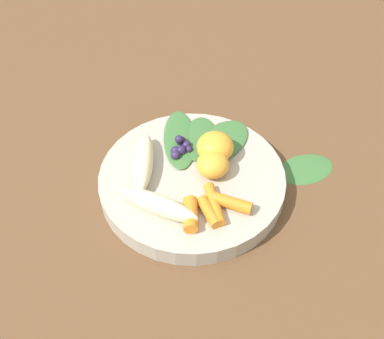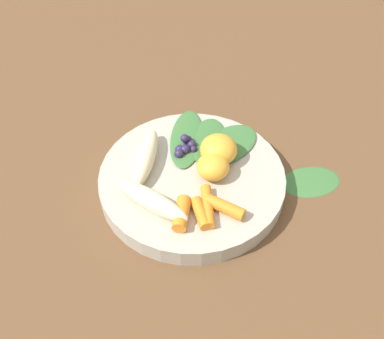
# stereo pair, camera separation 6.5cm
# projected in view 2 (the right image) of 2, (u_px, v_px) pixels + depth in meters

# --- Properties ---
(ground_plane) EXTENTS (2.40, 2.40, 0.00)m
(ground_plane) POSITION_uv_depth(u_px,v_px,m) (192.00, 187.00, 0.68)
(ground_plane) COLOR brown
(bowl) EXTENTS (0.26, 0.26, 0.03)m
(bowl) POSITION_uv_depth(u_px,v_px,m) (192.00, 181.00, 0.67)
(bowl) COLOR #B2AD9E
(bowl) RESTS_ON ground_plane
(banana_peeled_left) EXTENTS (0.11, 0.06, 0.03)m
(banana_peeled_left) POSITION_uv_depth(u_px,v_px,m) (153.00, 201.00, 0.61)
(banana_peeled_left) COLOR beige
(banana_peeled_left) RESTS_ON bowl
(banana_peeled_right) EXTENTS (0.04, 0.11, 0.03)m
(banana_peeled_right) POSITION_uv_depth(u_px,v_px,m) (147.00, 155.00, 0.66)
(banana_peeled_right) COLOR beige
(banana_peeled_right) RESTS_ON bowl
(orange_segment_near) EXTENTS (0.05, 0.05, 0.04)m
(orange_segment_near) POSITION_uv_depth(u_px,v_px,m) (219.00, 150.00, 0.66)
(orange_segment_near) COLOR #F4A833
(orange_segment_near) RESTS_ON bowl
(orange_segment_far) EXTENTS (0.05, 0.05, 0.03)m
(orange_segment_far) POSITION_uv_depth(u_px,v_px,m) (213.00, 167.00, 0.64)
(orange_segment_far) COLOR #F4A833
(orange_segment_far) RESTS_ON bowl
(carrot_front) EXTENTS (0.03, 0.05, 0.02)m
(carrot_front) POSITION_uv_depth(u_px,v_px,m) (182.00, 214.00, 0.60)
(carrot_front) COLOR orange
(carrot_front) RESTS_ON bowl
(carrot_mid_left) EXTENTS (0.04, 0.05, 0.01)m
(carrot_mid_left) POSITION_uv_depth(u_px,v_px,m) (201.00, 213.00, 0.60)
(carrot_mid_left) COLOR orange
(carrot_mid_left) RESTS_ON bowl
(carrot_mid_right) EXTENTS (0.04, 0.07, 0.01)m
(carrot_mid_right) POSITION_uv_depth(u_px,v_px,m) (208.00, 206.00, 0.61)
(carrot_mid_right) COLOR orange
(carrot_mid_right) RESTS_ON bowl
(carrot_rear) EXTENTS (0.06, 0.03, 0.02)m
(carrot_rear) POSITION_uv_depth(u_px,v_px,m) (225.00, 207.00, 0.61)
(carrot_rear) COLOR orange
(carrot_rear) RESTS_ON bowl
(blueberry_pile) EXTENTS (0.03, 0.04, 0.02)m
(blueberry_pile) POSITION_uv_depth(u_px,v_px,m) (185.00, 147.00, 0.68)
(blueberry_pile) COLOR #2D234C
(blueberry_pile) RESTS_ON bowl
(kale_leaf_left) EXTENTS (0.11, 0.12, 0.00)m
(kale_leaf_left) POSITION_uv_depth(u_px,v_px,m) (228.00, 145.00, 0.69)
(kale_leaf_left) COLOR #3D7038
(kale_leaf_left) RESTS_ON bowl
(kale_leaf_right) EXTENTS (0.06, 0.10, 0.00)m
(kale_leaf_right) POSITION_uv_depth(u_px,v_px,m) (205.00, 139.00, 0.70)
(kale_leaf_right) COLOR #3D7038
(kale_leaf_right) RESTS_ON bowl
(kale_leaf_rear) EXTENTS (0.07, 0.13, 0.00)m
(kale_leaf_rear) POSITION_uv_depth(u_px,v_px,m) (186.00, 138.00, 0.70)
(kale_leaf_rear) COLOR #3D7038
(kale_leaf_rear) RESTS_ON bowl
(kale_leaf_stray) EXTENTS (0.11, 0.10, 0.01)m
(kale_leaf_stray) POSITION_uv_depth(u_px,v_px,m) (311.00, 181.00, 0.68)
(kale_leaf_stray) COLOR #3D7038
(kale_leaf_stray) RESTS_ON ground_plane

